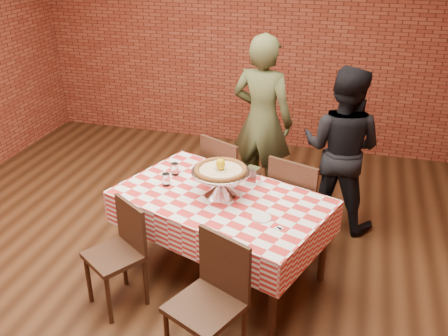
{
  "coord_description": "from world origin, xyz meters",
  "views": [
    {
      "loc": [
        1.49,
        -3.22,
        2.72
      ],
      "look_at": [
        0.52,
        0.23,
        0.95
      ],
      "focal_mm": 39.69,
      "sensor_mm": 36.0,
      "label": 1
    }
  ],
  "objects_px": {
    "pizza_stand": "(221,183)",
    "diner_olive": "(262,121)",
    "table": "(221,236)",
    "condiment_caddy": "(253,175)",
    "water_glass_left": "(166,179)",
    "chair_near_right": "(205,307)",
    "pizza": "(221,170)",
    "diner_black": "(341,149)",
    "chair_near_left": "(114,259)",
    "chair_far_left": "(233,178)",
    "chair_far_right": "(301,201)",
    "water_glass_right": "(175,169)"
  },
  "relations": [
    {
      "from": "table",
      "to": "water_glass_left",
      "type": "relative_size",
      "value": 15.5
    },
    {
      "from": "table",
      "to": "diner_black",
      "type": "relative_size",
      "value": 1.02
    },
    {
      "from": "diner_olive",
      "to": "pizza",
      "type": "bearing_deg",
      "value": 99.58
    },
    {
      "from": "pizza_stand",
      "to": "chair_far_right",
      "type": "height_order",
      "value": "pizza_stand"
    },
    {
      "from": "diner_olive",
      "to": "diner_black",
      "type": "distance_m",
      "value": 0.88
    },
    {
      "from": "table",
      "to": "chair_far_left",
      "type": "distance_m",
      "value": 0.89
    },
    {
      "from": "table",
      "to": "water_glass_right",
      "type": "distance_m",
      "value": 0.71
    },
    {
      "from": "condiment_caddy",
      "to": "chair_near_left",
      "type": "xyz_separation_m",
      "value": [
        -0.88,
        -0.88,
        -0.4
      ]
    },
    {
      "from": "water_glass_right",
      "to": "condiment_caddy",
      "type": "bearing_deg",
      "value": 1.95
    },
    {
      "from": "chair_near_right",
      "to": "diner_olive",
      "type": "xyz_separation_m",
      "value": [
        -0.12,
        2.33,
        0.44
      ]
    },
    {
      "from": "pizza_stand",
      "to": "diner_olive",
      "type": "relative_size",
      "value": 0.26
    },
    {
      "from": "chair_far_left",
      "to": "chair_far_right",
      "type": "xyz_separation_m",
      "value": [
        0.71,
        -0.28,
        0.0
      ]
    },
    {
      "from": "water_glass_left",
      "to": "diner_olive",
      "type": "bearing_deg",
      "value": 68.24
    },
    {
      "from": "table",
      "to": "pizza_stand",
      "type": "xyz_separation_m",
      "value": [
        -0.01,
        0.03,
        0.49
      ]
    },
    {
      "from": "water_glass_right",
      "to": "diner_olive",
      "type": "relative_size",
      "value": 0.06
    },
    {
      "from": "condiment_caddy",
      "to": "chair_near_right",
      "type": "relative_size",
      "value": 0.16
    },
    {
      "from": "pizza",
      "to": "chair_near_left",
      "type": "relative_size",
      "value": 0.49
    },
    {
      "from": "pizza_stand",
      "to": "chair_near_left",
      "type": "bearing_deg",
      "value": -137.33
    },
    {
      "from": "water_glass_right",
      "to": "chair_near_right",
      "type": "bearing_deg",
      "value": -61.46
    },
    {
      "from": "pizza",
      "to": "condiment_caddy",
      "type": "height_order",
      "value": "pizza"
    },
    {
      "from": "pizza",
      "to": "condiment_caddy",
      "type": "xyz_separation_m",
      "value": [
        0.21,
        0.26,
        -0.14
      ]
    },
    {
      "from": "pizza_stand",
      "to": "chair_near_left",
      "type": "distance_m",
      "value": 1.01
    },
    {
      "from": "chair_near_left",
      "to": "diner_black",
      "type": "distance_m",
      "value": 2.33
    },
    {
      "from": "diner_olive",
      "to": "table",
      "type": "bearing_deg",
      "value": 100.17
    },
    {
      "from": "pizza_stand",
      "to": "chair_far_right",
      "type": "relative_size",
      "value": 0.5
    },
    {
      "from": "water_glass_left",
      "to": "water_glass_right",
      "type": "bearing_deg",
      "value": 90.12
    },
    {
      "from": "condiment_caddy",
      "to": "diner_black",
      "type": "xyz_separation_m",
      "value": [
        0.67,
        0.82,
        -0.03
      ]
    },
    {
      "from": "pizza",
      "to": "water_glass_left",
      "type": "height_order",
      "value": "pizza"
    },
    {
      "from": "table",
      "to": "chair_far_right",
      "type": "relative_size",
      "value": 1.74
    },
    {
      "from": "condiment_caddy",
      "to": "diner_olive",
      "type": "distance_m",
      "value": 1.12
    },
    {
      "from": "pizza_stand",
      "to": "chair_far_left",
      "type": "relative_size",
      "value": 0.51
    },
    {
      "from": "water_glass_left",
      "to": "chair_near_right",
      "type": "bearing_deg",
      "value": -56.76
    },
    {
      "from": "chair_far_right",
      "to": "diner_black",
      "type": "xyz_separation_m",
      "value": [
        0.29,
        0.52,
        0.33
      ]
    },
    {
      "from": "chair_far_right",
      "to": "chair_near_left",
      "type": "bearing_deg",
      "value": 62.38
    },
    {
      "from": "water_glass_left",
      "to": "chair_near_right",
      "type": "xyz_separation_m",
      "value": [
        0.65,
        -0.99,
        -0.36
      ]
    },
    {
      "from": "table",
      "to": "condiment_caddy",
      "type": "relative_size",
      "value": 11.15
    },
    {
      "from": "table",
      "to": "pizza_stand",
      "type": "distance_m",
      "value": 0.49
    },
    {
      "from": "pizza",
      "to": "diner_black",
      "type": "bearing_deg",
      "value": 50.86
    },
    {
      "from": "pizza",
      "to": "diner_olive",
      "type": "height_order",
      "value": "diner_olive"
    },
    {
      "from": "chair_near_left",
      "to": "chair_near_right",
      "type": "height_order",
      "value": "chair_near_right"
    },
    {
      "from": "pizza_stand",
      "to": "chair_far_left",
      "type": "xyz_separation_m",
      "value": [
        -0.12,
        0.85,
        -0.4
      ]
    },
    {
      "from": "table",
      "to": "chair_near_right",
      "type": "relative_size",
      "value": 1.8
    },
    {
      "from": "chair_near_left",
      "to": "pizza",
      "type": "bearing_deg",
      "value": 75.85
    },
    {
      "from": "water_glass_left",
      "to": "chair_near_left",
      "type": "distance_m",
      "value": 0.77
    },
    {
      "from": "chair_far_right",
      "to": "diner_olive",
      "type": "relative_size",
      "value": 0.53
    },
    {
      "from": "chair_near_left",
      "to": "chair_far_left",
      "type": "distance_m",
      "value": 1.57
    },
    {
      "from": "table",
      "to": "pizza",
      "type": "relative_size",
      "value": 3.91
    },
    {
      "from": "water_glass_left",
      "to": "chair_far_right",
      "type": "height_order",
      "value": "chair_far_right"
    },
    {
      "from": "pizza",
      "to": "water_glass_right",
      "type": "distance_m",
      "value": 0.56
    },
    {
      "from": "pizza_stand",
      "to": "water_glass_left",
      "type": "relative_size",
      "value": 4.48
    }
  ]
}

